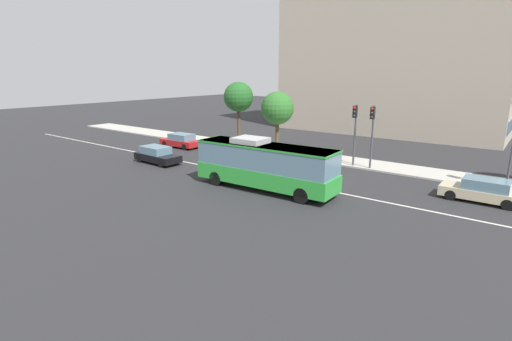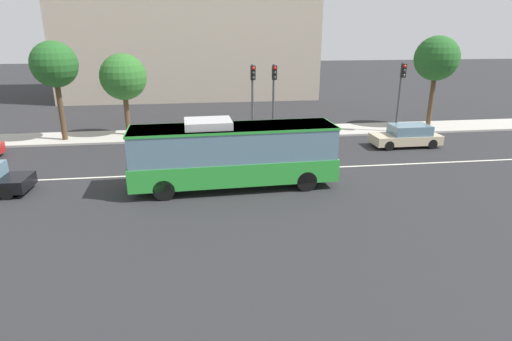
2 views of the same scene
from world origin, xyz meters
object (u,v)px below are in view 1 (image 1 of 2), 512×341
(street_tree_kerbside_left, at_px, (277,108))
(street_tree_kerbside_right, at_px, (239,97))
(traffic_light_near_corner, at_px, (372,127))
(sedan_red, at_px, (181,141))
(traffic_light_far_corner, at_px, (355,125))
(transit_bus, at_px, (265,164))
(sedan_black, at_px, (157,155))
(sedan_beige, at_px, (482,190))

(street_tree_kerbside_left, bearing_deg, street_tree_kerbside_right, -167.31)
(traffic_light_near_corner, height_order, street_tree_kerbside_right, street_tree_kerbside_right)
(sedan_red, xyz_separation_m, traffic_light_far_corner, (18.08, 2.73, 2.84))
(transit_bus, distance_m, sedan_black, 12.19)
(transit_bus, distance_m, street_tree_kerbside_left, 13.52)
(traffic_light_far_corner, bearing_deg, sedan_black, -59.36)
(traffic_light_near_corner, distance_m, traffic_light_far_corner, 1.48)
(sedan_red, relative_size, sedan_black, 1.00)
(transit_bus, xyz_separation_m, sedan_red, (-15.90, 6.80, -1.09))
(sedan_beige, xyz_separation_m, street_tree_kerbside_left, (-18.88, 5.39, 3.54))
(traffic_light_far_corner, xyz_separation_m, street_tree_kerbside_right, (-13.15, 0.98, 1.65))
(transit_bus, height_order, street_tree_kerbside_right, street_tree_kerbside_right)
(traffic_light_far_corner, relative_size, street_tree_kerbside_left, 0.88)
(traffic_light_far_corner, bearing_deg, street_tree_kerbside_left, -103.31)
(transit_bus, xyz_separation_m, traffic_light_far_corner, (2.18, 9.52, 1.75))
(sedan_beige, distance_m, traffic_light_far_corner, 10.90)
(transit_bus, bearing_deg, sedan_red, 154.57)
(transit_bus, relative_size, sedan_black, 2.22)
(traffic_light_far_corner, xyz_separation_m, street_tree_kerbside_left, (-8.94, 1.93, 0.70))
(sedan_black, bearing_deg, sedan_red, 123.35)
(sedan_red, distance_m, sedan_black, 7.21)
(transit_bus, bearing_deg, sedan_beige, 24.30)
(traffic_light_near_corner, bearing_deg, street_tree_kerbside_left, -100.58)
(sedan_black, bearing_deg, sedan_beige, 14.37)
(traffic_light_near_corner, bearing_deg, street_tree_kerbside_right, -93.87)
(transit_bus, distance_m, traffic_light_far_corner, 9.92)
(sedan_black, distance_m, traffic_light_far_corner, 17.07)
(sedan_red, relative_size, street_tree_kerbside_left, 0.77)
(transit_bus, xyz_separation_m, sedan_black, (-12.12, 0.65, -1.09))
(street_tree_kerbside_left, xyz_separation_m, street_tree_kerbside_right, (-4.20, -0.95, 0.95))
(sedan_beige, distance_m, street_tree_kerbside_right, 23.93)
(transit_bus, bearing_deg, sedan_black, 174.63)
(sedan_red, xyz_separation_m, sedan_beige, (28.01, -0.74, 0.00))
(sedan_black, relative_size, street_tree_kerbside_left, 0.77)
(traffic_light_far_corner, bearing_deg, transit_bus, -14.06)
(sedan_beige, height_order, street_tree_kerbside_right, street_tree_kerbside_right)
(sedan_beige, bearing_deg, street_tree_kerbside_left, -16.21)
(sedan_red, relative_size, traffic_light_near_corner, 0.87)
(traffic_light_near_corner, xyz_separation_m, traffic_light_far_corner, (-1.48, 0.06, 0.00))
(sedan_beige, height_order, sedan_black, same)
(traffic_light_far_corner, bearing_deg, sedan_red, -82.58)
(sedan_red, bearing_deg, transit_bus, 155.78)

